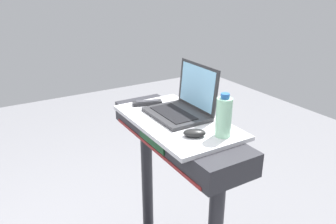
{
  "coord_description": "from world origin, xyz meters",
  "views": [
    {
      "loc": [
        1.29,
        -0.12,
        1.79
      ],
      "look_at": [
        0.0,
        0.65,
        1.19
      ],
      "focal_mm": 35.98,
      "sensor_mm": 36.0,
      "label": 1
    }
  ],
  "objects_px": {
    "laptop": "(183,105)",
    "tv_remote": "(147,103)",
    "water_bottle": "(224,117)",
    "computer_mouse": "(194,133)"
  },
  "relations": [
    {
      "from": "laptop",
      "to": "tv_remote",
      "type": "bearing_deg",
      "value": -157.11
    },
    {
      "from": "tv_remote",
      "to": "water_bottle",
      "type": "bearing_deg",
      "value": 11.08
    },
    {
      "from": "laptop",
      "to": "water_bottle",
      "type": "bearing_deg",
      "value": 2.74
    },
    {
      "from": "laptop",
      "to": "tv_remote",
      "type": "xyz_separation_m",
      "value": [
        -0.22,
        -0.09,
        -0.04
      ]
    },
    {
      "from": "water_bottle",
      "to": "tv_remote",
      "type": "relative_size",
      "value": 1.19
    },
    {
      "from": "laptop",
      "to": "tv_remote",
      "type": "distance_m",
      "value": 0.24
    },
    {
      "from": "water_bottle",
      "to": "tv_remote",
      "type": "xyz_separation_m",
      "value": [
        -0.52,
        -0.1,
        -0.08
      ]
    },
    {
      "from": "computer_mouse",
      "to": "laptop",
      "type": "bearing_deg",
      "value": -170.75
    },
    {
      "from": "computer_mouse",
      "to": "water_bottle",
      "type": "height_order",
      "value": "water_bottle"
    },
    {
      "from": "laptop",
      "to": "computer_mouse",
      "type": "relative_size",
      "value": 3.14
    }
  ]
}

